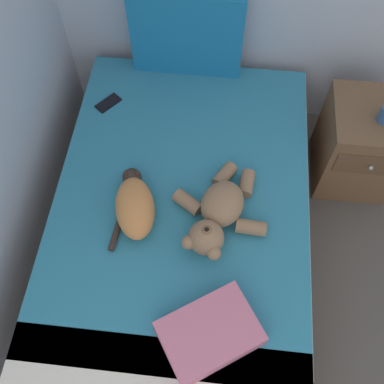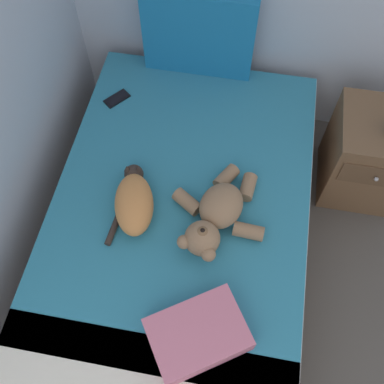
{
  "view_description": "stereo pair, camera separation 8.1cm",
  "coord_description": "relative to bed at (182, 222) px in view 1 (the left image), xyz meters",
  "views": [
    {
      "loc": [
        1.02,
        1.62,
        2.5
      ],
      "look_at": [
        0.9,
        2.73,
        0.56
      ],
      "focal_mm": 42.08,
      "sensor_mm": 36.0,
      "label": 1
    },
    {
      "loc": [
        1.1,
        1.63,
        2.5
      ],
      "look_at": [
        0.9,
        2.73,
        0.56
      ],
      "focal_mm": 42.08,
      "sensor_mm": 36.0,
      "label": 2
    }
  ],
  "objects": [
    {
      "name": "bed",
      "position": [
        0.0,
        0.0,
        0.0
      ],
      "size": [
        1.35,
        2.01,
        0.49
      ],
      "color": "brown",
      "rests_on": "ground_plane"
    },
    {
      "name": "cat",
      "position": [
        -0.22,
        -0.08,
        0.32
      ],
      "size": [
        0.27,
        0.44,
        0.15
      ],
      "color": "#D18447",
      "rests_on": "bed"
    },
    {
      "name": "nightstand",
      "position": [
        1.01,
        0.6,
        0.06
      ],
      "size": [
        0.45,
        0.49,
        0.59
      ],
      "color": "brown",
      "rests_on": "ground_plane"
    },
    {
      "name": "teddy_bear",
      "position": [
        0.19,
        -0.09,
        0.32
      ],
      "size": [
        0.48,
        0.57,
        0.18
      ],
      "color": "#937051",
      "rests_on": "bed"
    },
    {
      "name": "patterned_cushion",
      "position": [
        -0.07,
        0.93,
        0.51
      ],
      "size": [
        0.63,
        0.11,
        0.53
      ],
      "color": "#1972AD",
      "rests_on": "bed"
    },
    {
      "name": "cell_phone",
      "position": [
        -0.5,
        0.6,
        0.25
      ],
      "size": [
        0.15,
        0.16,
        0.01
      ],
      "color": "black",
      "rests_on": "bed"
    },
    {
      "name": "throw_pillow",
      "position": [
        0.2,
        -0.66,
        0.3
      ],
      "size": [
        0.49,
        0.45,
        0.11
      ],
      "primitive_type": "cube",
      "rotation": [
        0.0,
        0.0,
        0.58
      ],
      "color": "#D1728C",
      "rests_on": "bed"
    }
  ]
}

